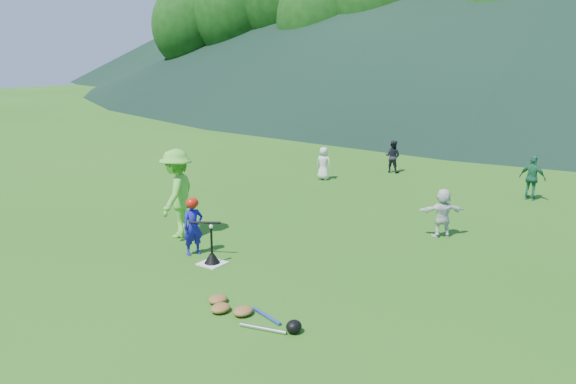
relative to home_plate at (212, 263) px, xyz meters
The scene contains 13 objects.
ground 0.01m from the home_plate, ahead, with size 120.00×120.00×0.00m, color #225C15.
home_plate is the anchor object (origin of this frame).
baseball 0.73m from the home_plate, ahead, with size 0.08×0.08×0.08m, color white.
batter_child 0.88m from the home_plate, 163.76° to the left, with size 0.41×0.27×1.13m, color #18169C.
adult_coach 2.15m from the home_plate, 154.35° to the left, with size 1.24×0.71×1.92m, color #62C73A.
fielder_a 7.85m from the home_plate, 105.97° to the left, with size 0.51×0.33×1.04m, color silver.
fielder_b 9.87m from the home_plate, 94.93° to the left, with size 0.53×0.41×1.09m, color black.
fielder_c 9.41m from the home_plate, 66.01° to the left, with size 0.71×0.30×1.22m, color #1F6945.
fielder_d 5.07m from the home_plate, 54.06° to the left, with size 1.00×0.32×1.07m, color silver.
batting_tee 0.12m from the home_plate, ahead, with size 0.30×0.30×0.68m.
batter_gear 1.21m from the home_plate, 163.02° to the left, with size 0.71×0.32×0.49m.
equipment_pile 2.28m from the home_plate, 35.96° to the right, with size 1.80×0.60×0.19m.
outfield_fence 28.01m from the home_plate, 90.00° to the left, with size 70.07×0.08×1.33m.
Camera 1 is at (6.90, -7.36, 3.84)m, focal length 35.00 mm.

